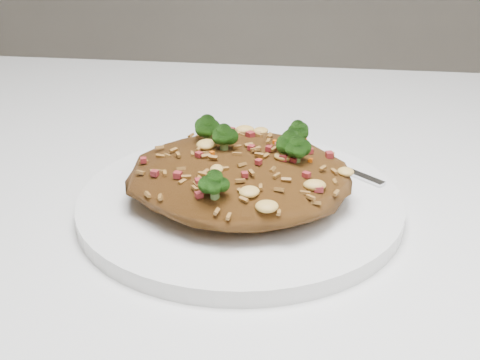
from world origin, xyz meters
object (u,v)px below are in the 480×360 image
Objects in this scene: plate at (240,203)px; fried_rice at (241,167)px; fork at (319,159)px; dining_table at (198,276)px.

fried_rice is (0.00, 0.00, 0.03)m from plate.
fried_rice is 0.10m from fork.
dining_table is 8.96× the size of fork.
dining_table is at bearing -115.33° from fork.
dining_table is 0.16m from fork.
plate is 0.10m from fork.
fried_rice is 1.38× the size of fork.
fried_rice is (0.04, -0.03, 0.13)m from dining_table.
fork is (0.06, 0.08, 0.01)m from plate.
plate is (0.04, -0.03, 0.10)m from dining_table.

